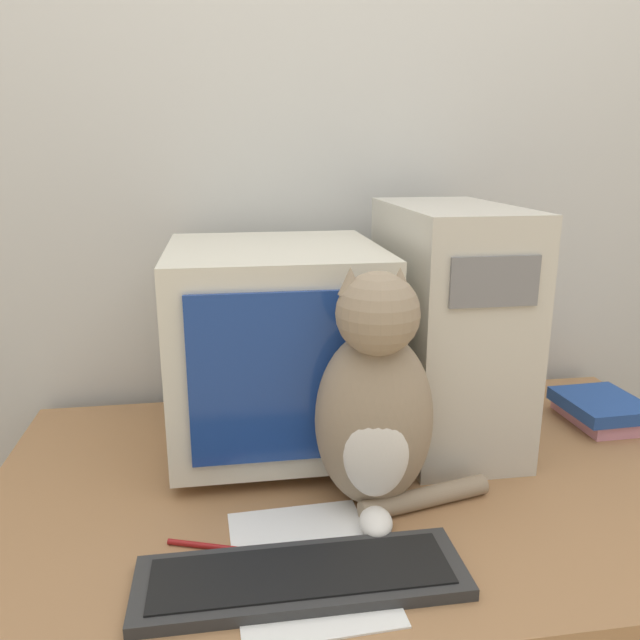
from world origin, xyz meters
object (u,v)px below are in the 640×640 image
computer_tower (447,324)px  book_stack (601,409)px  crt_monitor (276,344)px  pen (211,547)px  cat (376,406)px  keyboard (302,577)px

computer_tower → book_stack: size_ratio=2.43×
crt_monitor → pen: (-0.13, -0.34, -0.20)m
cat → book_stack: cat is taller
crt_monitor → keyboard: (-0.01, -0.44, -0.20)m
cat → book_stack: size_ratio=2.10×
book_stack → pen: 0.89m
computer_tower → cat: (-0.21, -0.25, -0.06)m
keyboard → cat: 0.28m
crt_monitor → computer_tower: size_ratio=0.89×
keyboard → pen: bearing=142.1°
computer_tower → keyboard: 0.60m
crt_monitor → cat: cat is taller
computer_tower → keyboard: computer_tower is taller
computer_tower → keyboard: bearing=-129.2°
crt_monitor → keyboard: size_ratio=0.93×
keyboard → cat: (0.14, 0.18, 0.17)m
cat → book_stack: 0.63m
keyboard → book_stack: (0.71, 0.42, 0.02)m
keyboard → book_stack: bearing=30.6°
computer_tower → pen: size_ratio=3.57×
crt_monitor → cat: 0.30m
crt_monitor → book_stack: bearing=-1.8°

